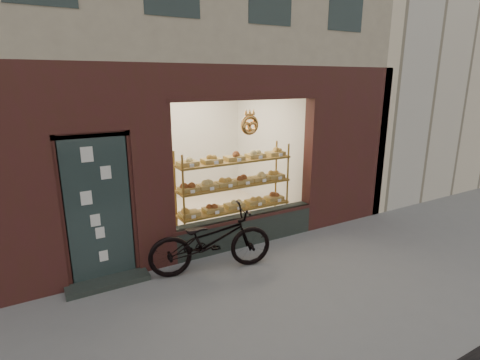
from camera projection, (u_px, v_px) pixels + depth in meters
ground at (301, 312)px, 4.78m from camera, size 90.00×90.00×0.00m
neighbor_right at (425, 30)px, 12.83m from camera, size 12.00×7.00×9.00m
display_shelf at (234, 191)px, 6.90m from camera, size 2.20×0.45×1.70m
bicycle at (211, 240)px, 5.70m from camera, size 2.00×1.05×1.00m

